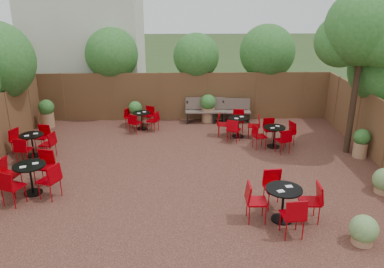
{
  "coord_description": "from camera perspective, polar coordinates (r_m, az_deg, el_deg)",
  "views": [
    {
      "loc": [
        -0.15,
        -10.74,
        5.13
      ],
      "look_at": [
        0.18,
        0.5,
        1.0
      ],
      "focal_mm": 36.63,
      "sensor_mm": 36.0,
      "label": 1
    }
  ],
  "objects": [
    {
      "name": "ground",
      "position": [
        11.91,
        -0.78,
        -5.36
      ],
      "size": [
        80.0,
        80.0,
        0.0
      ],
      "primitive_type": "plane",
      "color": "#354F23",
      "rests_on": "ground"
    },
    {
      "name": "courtyard_paving",
      "position": [
        11.9,
        -0.78,
        -5.32
      ],
      "size": [
        12.0,
        10.0,
        0.02
      ],
      "primitive_type": "cube",
      "color": "#351815",
      "rests_on": "ground"
    },
    {
      "name": "fence_back",
      "position": [
        16.28,
        -1.09,
        5.46
      ],
      "size": [
        12.0,
        0.08,
        2.0
      ],
      "primitive_type": "cube",
      "color": "#51371E",
      "rests_on": "ground"
    },
    {
      "name": "neighbour_building",
      "position": [
        19.28,
        -15.32,
        16.13
      ],
      "size": [
        5.0,
        4.0,
        8.0
      ],
      "primitive_type": "cube",
      "color": "beige",
      "rests_on": "ground"
    },
    {
      "name": "overhang_foliage",
      "position": [
        13.89,
        -10.63,
        9.83
      ],
      "size": [
        15.76,
        10.42,
        2.79
      ],
      "color": "#276320",
      "rests_on": "ground"
    },
    {
      "name": "courtyard_tree",
      "position": [
        13.29,
        23.67,
        13.36
      ],
      "size": [
        2.58,
        2.48,
        5.26
      ],
      "rotation": [
        0.0,
        0.0,
        -0.22
      ],
      "color": "black",
      "rests_on": "courtyard_paving"
    },
    {
      "name": "park_bench_left",
      "position": [
        16.08,
        1.96,
        3.56
      ],
      "size": [
        1.63,
        0.53,
        1.01
      ],
      "rotation": [
        0.0,
        0.0,
        -0.0
      ],
      "color": "brown",
      "rests_on": "courtyard_paving"
    },
    {
      "name": "park_bench_right",
      "position": [
        16.18,
        5.73,
        3.49
      ],
      "size": [
        1.58,
        0.6,
        0.96
      ],
      "rotation": [
        0.0,
        0.0,
        -0.07
      ],
      "color": "brown",
      "rests_on": "courtyard_paving"
    },
    {
      "name": "bistro_tables",
      "position": [
        12.13,
        -3.79,
        -2.49
      ],
      "size": [
        9.6,
        8.17,
        0.96
      ],
      "color": "black",
      "rests_on": "courtyard_paving"
    },
    {
      "name": "planters",
      "position": [
        15.18,
        -3.42,
        2.76
      ],
      "size": [
        11.66,
        4.39,
        1.15
      ],
      "color": "#9E714F",
      "rests_on": "courtyard_paving"
    }
  ]
}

